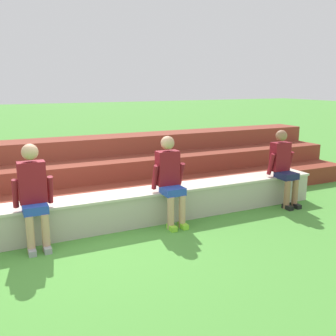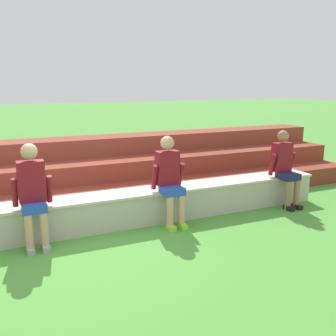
{
  "view_description": "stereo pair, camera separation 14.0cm",
  "coord_description": "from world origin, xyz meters",
  "px_view_note": "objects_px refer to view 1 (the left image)",
  "views": [
    {
      "loc": [
        -1.15,
        -5.46,
        2.31
      ],
      "look_at": [
        1.59,
        0.26,
        0.89
      ],
      "focal_mm": 40.99,
      "sensor_mm": 36.0,
      "label": 1
    },
    {
      "loc": [
        -1.03,
        -5.52,
        2.31
      ],
      "look_at": [
        1.59,
        0.26,
        0.89
      ],
      "focal_mm": 40.99,
      "sensor_mm": 36.0,
      "label": 2
    }
  ],
  "objects_px": {
    "person_left_of_center": "(170,177)",
    "person_center": "(283,165)",
    "person_far_left": "(33,192)",
    "water_bottle_near_right": "(287,166)"
  },
  "relations": [
    {
      "from": "person_far_left",
      "to": "water_bottle_near_right",
      "type": "distance_m",
      "value": 4.9
    },
    {
      "from": "person_center",
      "to": "water_bottle_near_right",
      "type": "xyz_separation_m",
      "value": [
        0.36,
        0.28,
        -0.1
      ]
    },
    {
      "from": "person_left_of_center",
      "to": "water_bottle_near_right",
      "type": "bearing_deg",
      "value": 5.86
    },
    {
      "from": "person_left_of_center",
      "to": "person_center",
      "type": "bearing_deg",
      "value": 0.06
    },
    {
      "from": "person_center",
      "to": "water_bottle_near_right",
      "type": "bearing_deg",
      "value": 37.63
    },
    {
      "from": "person_center",
      "to": "water_bottle_near_right",
      "type": "relative_size",
      "value": 5.19
    },
    {
      "from": "person_far_left",
      "to": "person_left_of_center",
      "type": "distance_m",
      "value": 2.13
    },
    {
      "from": "person_far_left",
      "to": "person_left_of_center",
      "type": "height_order",
      "value": "person_far_left"
    },
    {
      "from": "person_far_left",
      "to": "person_center",
      "type": "relative_size",
      "value": 1.04
    },
    {
      "from": "person_center",
      "to": "water_bottle_near_right",
      "type": "height_order",
      "value": "person_center"
    }
  ]
}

